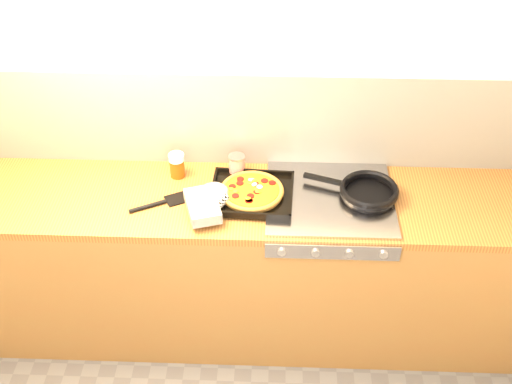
{
  "coord_description": "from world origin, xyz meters",
  "views": [
    {
      "loc": [
        0.19,
        -1.28,
        2.82
      ],
      "look_at": [
        0.1,
        1.08,
        0.95
      ],
      "focal_mm": 45.0,
      "sensor_mm": 36.0,
      "label": 1
    }
  ],
  "objects_px": {
    "frying_pan": "(368,191)",
    "tomato_can": "(237,166)",
    "juice_glass": "(177,165)",
    "pizza_on_tray": "(238,195)"
  },
  "relations": [
    {
      "from": "tomato_can",
      "to": "juice_glass",
      "type": "relative_size",
      "value": 0.91
    },
    {
      "from": "pizza_on_tray",
      "to": "frying_pan",
      "type": "bearing_deg",
      "value": 4.94
    },
    {
      "from": "pizza_on_tray",
      "to": "tomato_can",
      "type": "bearing_deg",
      "value": 95.32
    },
    {
      "from": "frying_pan",
      "to": "tomato_can",
      "type": "bearing_deg",
      "value": 165.96
    },
    {
      "from": "pizza_on_tray",
      "to": "tomato_can",
      "type": "height_order",
      "value": "tomato_can"
    },
    {
      "from": "frying_pan",
      "to": "tomato_can",
      "type": "distance_m",
      "value": 0.65
    },
    {
      "from": "pizza_on_tray",
      "to": "juice_glass",
      "type": "bearing_deg",
      "value": 148.34
    },
    {
      "from": "juice_glass",
      "to": "tomato_can",
      "type": "bearing_deg",
      "value": 3.33
    },
    {
      "from": "tomato_can",
      "to": "frying_pan",
      "type": "bearing_deg",
      "value": -14.04
    },
    {
      "from": "frying_pan",
      "to": "juice_glass",
      "type": "xyz_separation_m",
      "value": [
        -0.92,
        0.14,
        0.03
      ]
    }
  ]
}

